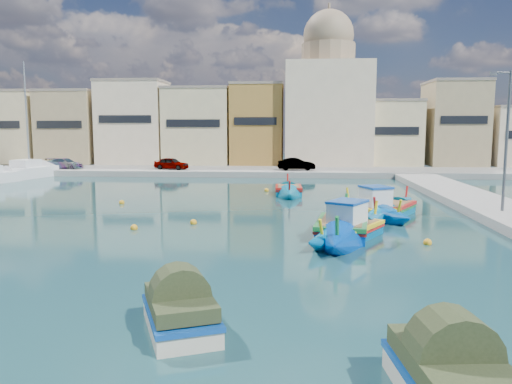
% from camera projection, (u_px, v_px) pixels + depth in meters
% --- Properties ---
extents(ground, '(160.00, 160.00, 0.00)m').
position_uv_depth(ground, '(158.00, 238.00, 22.73)').
color(ground, '#153A3F').
rests_on(ground, ground).
extents(north_quay, '(80.00, 8.00, 0.60)m').
position_uv_depth(north_quay, '(238.00, 171.00, 54.33)').
color(north_quay, gray).
rests_on(north_quay, ground).
extents(north_townhouses, '(83.20, 7.87, 10.19)m').
position_uv_depth(north_townhouses, '(300.00, 128.00, 60.49)').
color(north_townhouses, beige).
rests_on(north_townhouses, ground).
extents(church_block, '(10.00, 10.00, 19.10)m').
position_uv_depth(church_block, '(327.00, 100.00, 60.42)').
color(church_block, beige).
rests_on(church_block, ground).
extents(quay_street_lamp, '(1.18, 0.16, 8.00)m').
position_uv_depth(quay_street_lamp, '(506.00, 140.00, 26.74)').
color(quay_street_lamp, '#595B60').
rests_on(quay_street_lamp, ground).
extents(parked_cars, '(29.22, 2.49, 1.28)m').
position_uv_depth(parked_cars, '(172.00, 164.00, 53.28)').
color(parked_cars, '#4C1919').
rests_on(parked_cars, north_quay).
extents(luzzu_turquoise_cabin, '(5.83, 8.27, 2.72)m').
position_uv_depth(luzzu_turquoise_cabin, '(351.00, 230.00, 22.86)').
color(luzzu_turquoise_cabin, '#005E98').
rests_on(luzzu_turquoise_cabin, ground).
extents(luzzu_blue_cabin, '(4.70, 7.75, 2.70)m').
position_uv_depth(luzzu_blue_cabin, '(371.00, 210.00, 28.37)').
color(luzzu_blue_cabin, '#004C9E').
rests_on(luzzu_blue_cabin, ground).
extents(luzzu_cyan_mid, '(5.54, 8.07, 2.41)m').
position_uv_depth(luzzu_cyan_mid, '(392.00, 210.00, 28.99)').
color(luzzu_cyan_mid, '#0068A0').
rests_on(luzzu_cyan_mid, ground).
extents(luzzu_green, '(2.18, 7.45, 2.32)m').
position_uv_depth(luzzu_green, '(288.00, 191.00, 37.60)').
color(luzzu_green, '#00719B').
rests_on(luzzu_green, ground).
extents(luzzu_blue_south, '(3.59, 9.79, 2.76)m').
position_uv_depth(luzzu_blue_south, '(342.00, 230.00, 23.07)').
color(luzzu_blue_south, '#003EAB').
rests_on(luzzu_blue_south, ground).
extents(tender_near, '(2.58, 3.29, 1.43)m').
position_uv_depth(tender_near, '(180.00, 313.00, 12.31)').
color(tender_near, beige).
rests_on(tender_near, ground).
extents(tender_far, '(2.02, 3.27, 1.53)m').
position_uv_depth(tender_far, '(451.00, 380.00, 9.00)').
color(tender_far, beige).
rests_on(tender_far, ground).
extents(yacht_north, '(4.55, 9.65, 12.42)m').
position_uv_depth(yacht_north, '(40.00, 172.00, 51.85)').
color(yacht_north, white).
rests_on(yacht_north, ground).
extents(yacht_midnorth, '(4.84, 8.01, 10.91)m').
position_uv_depth(yacht_midnorth, '(4.00, 177.00, 46.63)').
color(yacht_midnorth, white).
rests_on(yacht_midnorth, ground).
extents(mooring_buoys, '(17.56, 23.36, 0.36)m').
position_uv_depth(mooring_buoys, '(218.00, 219.00, 26.95)').
color(mooring_buoys, '#FFAA1A').
rests_on(mooring_buoys, ground).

